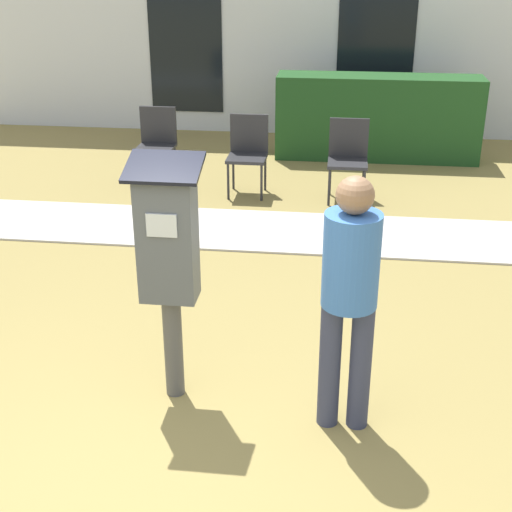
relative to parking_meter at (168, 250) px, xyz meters
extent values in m
plane|color=olive|center=(0.02, -1.00, -1.02)|extent=(40.00, 40.00, 0.00)
cube|color=#B7B2A8|center=(0.02, 2.87, -1.01)|extent=(12.00, 1.10, 0.02)
cube|color=silver|center=(0.02, 7.05, 0.58)|extent=(10.00, 0.24, 3.20)
cube|color=black|center=(-1.38, 6.92, 0.28)|extent=(1.10, 0.02, 2.00)
cube|color=black|center=(1.42, 6.92, 0.28)|extent=(1.10, 0.02, 2.00)
cylinder|color=#4C4C4C|center=(0.00, 0.00, -0.67)|extent=(0.12, 0.12, 0.70)
cube|color=#4C5156|center=(0.00, 0.00, 0.08)|extent=(0.34, 0.22, 0.80)
cube|color=silver|center=(0.00, -0.12, 0.20)|extent=(0.18, 0.01, 0.14)
cube|color=black|center=(0.00, 0.00, 0.51)|extent=(0.44, 0.31, 0.12)
cylinder|color=#333851|center=(1.00, -0.19, -0.61)|extent=(0.13, 0.13, 0.82)
cylinder|color=#333851|center=(1.18, -0.19, -0.61)|extent=(0.13, 0.13, 0.82)
cylinder|color=#386BB7|center=(1.09, -0.19, 0.08)|extent=(0.32, 0.32, 0.55)
sphere|color=#8C6647|center=(1.09, -0.19, 0.46)|extent=(0.21, 0.21, 0.21)
cylinder|color=#262628|center=(-1.40, 4.07, -0.81)|extent=(0.03, 0.03, 0.42)
cylinder|color=#262628|center=(-1.02, 4.07, -0.81)|extent=(0.03, 0.03, 0.42)
cylinder|color=#262628|center=(-1.40, 4.45, -0.81)|extent=(0.03, 0.03, 0.42)
cylinder|color=#262628|center=(-1.02, 4.45, -0.81)|extent=(0.03, 0.03, 0.42)
cube|color=#262628|center=(-1.21, 4.26, -0.58)|extent=(0.44, 0.44, 0.04)
cube|color=#262628|center=(-1.21, 4.46, -0.34)|extent=(0.44, 0.04, 0.44)
cylinder|color=#262628|center=(-0.26, 3.80, -0.81)|extent=(0.03, 0.03, 0.42)
cylinder|color=#262628|center=(0.12, 3.80, -0.81)|extent=(0.03, 0.03, 0.42)
cylinder|color=#262628|center=(-0.26, 4.18, -0.81)|extent=(0.03, 0.03, 0.42)
cylinder|color=#262628|center=(0.12, 4.18, -0.81)|extent=(0.03, 0.03, 0.42)
cube|color=#262628|center=(-0.07, 3.99, -0.58)|extent=(0.44, 0.44, 0.04)
cube|color=#262628|center=(-0.07, 4.19, -0.34)|extent=(0.44, 0.04, 0.44)
cylinder|color=#262628|center=(0.88, 3.74, -0.81)|extent=(0.03, 0.03, 0.42)
cylinder|color=#262628|center=(1.26, 3.74, -0.81)|extent=(0.03, 0.03, 0.42)
cylinder|color=#262628|center=(0.88, 4.12, -0.81)|extent=(0.03, 0.03, 0.42)
cylinder|color=#262628|center=(1.26, 4.12, -0.81)|extent=(0.03, 0.03, 0.42)
cube|color=#262628|center=(1.07, 3.93, -0.58)|extent=(0.44, 0.44, 0.04)
cube|color=#262628|center=(1.07, 4.13, -0.34)|extent=(0.44, 0.04, 0.44)
cube|color=#1E471E|center=(1.45, 5.74, -0.47)|extent=(2.68, 0.60, 1.10)
camera|label=1|loc=(1.00, -3.81, 1.70)|focal=50.00mm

